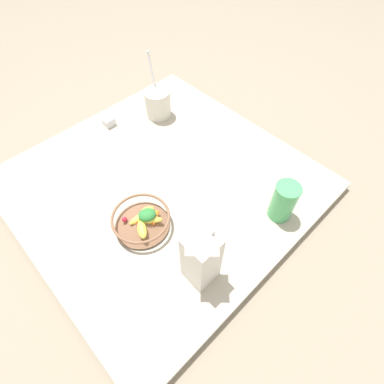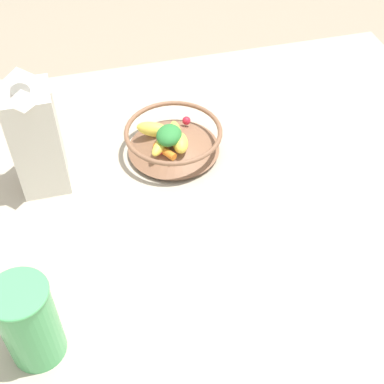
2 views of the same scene
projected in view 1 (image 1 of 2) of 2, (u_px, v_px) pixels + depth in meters
name	position (u px, v px, depth m)	size (l,w,h in m)	color
ground_plane	(162.00, 186.00, 1.24)	(6.00, 6.00, 0.00)	gray
countertop	(162.00, 183.00, 1.22)	(1.08, 1.08, 0.04)	#B2A893
fruit_bowl	(142.00, 220.00, 1.05)	(0.21, 0.21, 0.08)	brown
milk_carton	(201.00, 255.00, 0.86)	(0.09, 0.09, 0.27)	silver
yogurt_tub	(158.00, 102.00, 1.40)	(0.16, 0.12, 0.27)	silver
drinking_cup	(284.00, 201.00, 1.04)	(0.09, 0.09, 0.16)	#4CB266
spice_jar	(109.00, 122.00, 1.40)	(0.05, 0.05, 0.04)	silver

